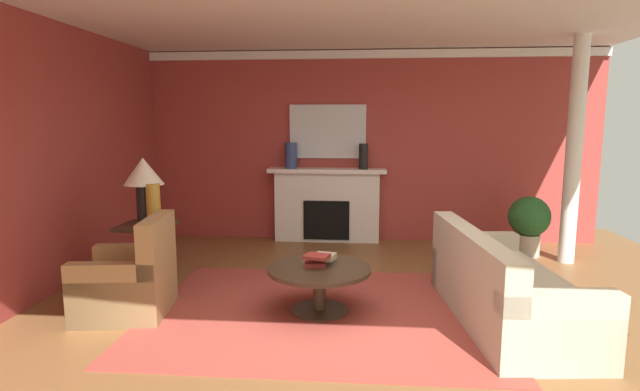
% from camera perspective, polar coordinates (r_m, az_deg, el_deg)
% --- Properties ---
extents(ground_plane, '(8.50, 8.50, 0.00)m').
position_cam_1_polar(ground_plane, '(4.84, 4.37, -13.85)').
color(ground_plane, brown).
extents(wall_fireplace, '(7.14, 0.12, 2.92)m').
position_cam_1_polar(wall_fireplace, '(7.72, 4.71, 5.66)').
color(wall_fireplace, '#9E3833').
rests_on(wall_fireplace, ground_plane).
extents(wall_window, '(0.12, 6.94, 2.92)m').
position_cam_1_polar(wall_window, '(5.85, -30.19, 3.63)').
color(wall_window, '#9E3833').
rests_on(wall_window, ground_plane).
extents(ceiling_panel, '(7.14, 6.94, 0.06)m').
position_cam_1_polar(ceiling_panel, '(4.90, 4.82, 21.55)').
color(ceiling_panel, white).
extents(crown_moulding, '(7.14, 0.08, 0.12)m').
position_cam_1_polar(crown_moulding, '(7.69, 4.84, 15.95)').
color(crown_moulding, white).
extents(area_rug, '(3.31, 2.61, 0.01)m').
position_cam_1_polar(area_rug, '(4.95, -0.07, -13.24)').
color(area_rug, '#993D33').
rests_on(area_rug, ground_plane).
extents(fireplace, '(1.80, 0.35, 1.13)m').
position_cam_1_polar(fireplace, '(7.63, 0.81, -1.31)').
color(fireplace, white).
rests_on(fireplace, ground_plane).
extents(mantel_mirror, '(1.17, 0.04, 0.82)m').
position_cam_1_polar(mantel_mirror, '(7.64, 0.90, 7.40)').
color(mantel_mirror, silver).
extents(sofa, '(1.10, 2.18, 0.85)m').
position_cam_1_polar(sofa, '(4.94, 20.33, -10.24)').
color(sofa, '#BCB299').
rests_on(sofa, ground_plane).
extents(armchair_near_window, '(0.90, 0.90, 0.95)m').
position_cam_1_polar(armchair_near_window, '(5.15, -21.14, -9.39)').
color(armchair_near_window, '#9E7A4C').
rests_on(armchair_near_window, ground_plane).
extents(coffee_table, '(1.00, 1.00, 0.45)m').
position_cam_1_polar(coffee_table, '(4.83, -0.07, -9.61)').
color(coffee_table, '#3D2D1E').
rests_on(coffee_table, ground_plane).
extents(side_table, '(0.56, 0.56, 0.70)m').
position_cam_1_polar(side_table, '(5.94, -19.32, -5.99)').
color(side_table, '#3D2D1E').
rests_on(side_table, ground_plane).
extents(table_lamp, '(0.44, 0.44, 0.75)m').
position_cam_1_polar(table_lamp, '(5.80, -19.72, 1.93)').
color(table_lamp, black).
rests_on(table_lamp, side_table).
extents(vase_mantel_right, '(0.14, 0.14, 0.39)m').
position_cam_1_polar(vase_mantel_right, '(7.47, 5.03, 4.53)').
color(vase_mantel_right, black).
rests_on(vase_mantel_right, fireplace).
extents(vase_mantel_left, '(0.18, 0.18, 0.39)m').
position_cam_1_polar(vase_mantel_left, '(7.54, -3.38, 4.62)').
color(vase_mantel_left, navy).
rests_on(vase_mantel_left, fireplace).
extents(vase_on_side_table, '(0.15, 0.15, 0.48)m').
position_cam_1_polar(vase_on_side_table, '(5.67, -18.70, -1.09)').
color(vase_on_side_table, '#B7892D').
rests_on(vase_on_side_table, side_table).
extents(book_red_cover, '(0.21, 0.20, 0.04)m').
position_cam_1_polar(book_red_cover, '(4.85, -0.53, -7.86)').
color(book_red_cover, maroon).
rests_on(book_red_cover, coffee_table).
extents(book_art_folio, '(0.25, 0.23, 0.05)m').
position_cam_1_polar(book_art_folio, '(4.92, 0.52, -7.06)').
color(book_art_folio, tan).
rests_on(book_art_folio, coffee_table).
extents(book_small_novel, '(0.27, 0.25, 0.03)m').
position_cam_1_polar(book_small_novel, '(4.77, -0.36, -7.05)').
color(book_small_novel, maroon).
rests_on(book_small_novel, coffee_table).
extents(potted_plant, '(0.56, 0.56, 0.83)m').
position_cam_1_polar(potted_plant, '(7.37, 23.00, -2.70)').
color(potted_plant, '#BCB29E').
rests_on(potted_plant, ground_plane).
extents(column_white, '(0.20, 0.20, 2.92)m').
position_cam_1_polar(column_white, '(7.14, 27.28, 4.52)').
color(column_white, white).
rests_on(column_white, ground_plane).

